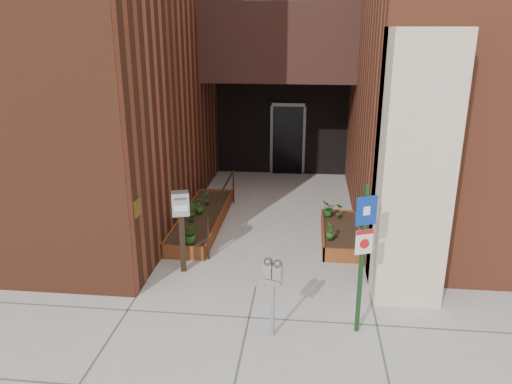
% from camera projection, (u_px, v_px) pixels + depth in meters
% --- Properties ---
extents(ground, '(80.00, 80.00, 0.00)m').
position_uv_depth(ground, '(256.00, 287.00, 8.88)').
color(ground, '#9E9991').
rests_on(ground, ground).
extents(architecture, '(20.00, 14.60, 10.00)m').
position_uv_depth(architecture, '(276.00, 4.00, 13.81)').
color(architecture, brown).
rests_on(architecture, ground).
extents(planter_left, '(0.90, 3.60, 0.30)m').
position_uv_depth(planter_left, '(202.00, 220.00, 11.54)').
color(planter_left, brown).
rests_on(planter_left, ground).
extents(planter_right, '(0.80, 2.20, 0.30)m').
position_uv_depth(planter_right, '(341.00, 235.00, 10.74)').
color(planter_right, brown).
rests_on(planter_right, ground).
extents(handrail, '(0.04, 3.34, 0.90)m').
position_uv_depth(handrail, '(222.00, 197.00, 11.24)').
color(handrail, black).
rests_on(handrail, ground).
extents(parking_meter, '(0.30, 0.19, 1.27)m').
position_uv_depth(parking_meter, '(273.00, 277.00, 7.16)').
color(parking_meter, '#9B9B9D').
rests_on(parking_meter, ground).
extents(sign_post, '(0.30, 0.14, 2.34)m').
position_uv_depth(sign_post, '(363.00, 245.00, 7.13)').
color(sign_post, '#153A18').
rests_on(sign_post, ground).
extents(payment_dropbox, '(0.37, 0.31, 1.57)m').
position_uv_depth(payment_dropbox, '(181.00, 215.00, 9.10)').
color(payment_dropbox, black).
rests_on(payment_dropbox, ground).
extents(shrub_left_a, '(0.51, 0.51, 0.40)m').
position_uv_depth(shrub_left_a, '(190.00, 233.00, 9.90)').
color(shrub_left_a, '#255317').
rests_on(shrub_left_a, planter_left).
extents(shrub_left_b, '(0.28, 0.28, 0.37)m').
position_uv_depth(shrub_left_b, '(191.00, 212.00, 11.05)').
color(shrub_left_b, '#235618').
rests_on(shrub_left_b, planter_left).
extents(shrub_left_c, '(0.23, 0.23, 0.34)m').
position_uv_depth(shrub_left_c, '(199.00, 206.00, 11.49)').
color(shrub_left_c, '#26631C').
rests_on(shrub_left_c, planter_left).
extents(shrub_left_d, '(0.25, 0.25, 0.35)m').
position_uv_depth(shrub_left_d, '(207.00, 197.00, 12.06)').
color(shrub_left_d, '#285D1A').
rests_on(shrub_left_d, planter_left).
extents(shrub_right_a, '(0.23, 0.23, 0.34)m').
position_uv_depth(shrub_right_a, '(331.00, 231.00, 10.09)').
color(shrub_right_a, '#205117').
rests_on(shrub_right_a, planter_right).
extents(shrub_right_b, '(0.24, 0.24, 0.34)m').
position_uv_depth(shrub_right_b, '(339.00, 210.00, 11.21)').
color(shrub_right_b, '#225317').
rests_on(shrub_right_b, planter_right).
extents(shrub_right_c, '(0.37, 0.37, 0.34)m').
position_uv_depth(shrub_right_c, '(329.00, 209.00, 11.30)').
color(shrub_right_c, '#185519').
rests_on(shrub_right_c, planter_right).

